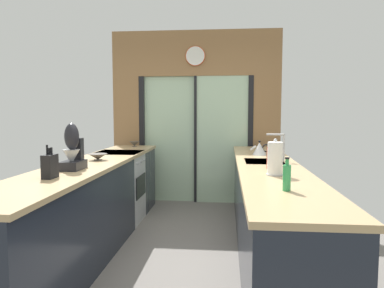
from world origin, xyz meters
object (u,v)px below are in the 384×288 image
at_px(mixing_bowl_far, 134,144).
at_px(paper_towel_roll, 275,159).
at_px(mixing_bowl_near, 98,157).
at_px(kettle, 260,149).
at_px(oven_range, 119,187).
at_px(knife_block, 50,166).
at_px(stand_mixer, 73,152).
at_px(soap_bottle_far, 270,157).
at_px(soap_bottle_near, 287,177).

relative_size(mixing_bowl_far, paper_towel_roll, 0.49).
bearing_deg(mixing_bowl_near, kettle, 20.41).
xyz_separation_m(oven_range, knife_block, (0.02, -1.86, 0.56)).
xyz_separation_m(stand_mixer, kettle, (1.78, 1.29, -0.08)).
height_order(oven_range, mixing_bowl_near, mixing_bowl_near).
bearing_deg(mixing_bowl_near, mixing_bowl_far, 90.00).
bearing_deg(knife_block, soap_bottle_far, 19.67).
relative_size(oven_range, mixing_bowl_far, 6.13).
bearing_deg(stand_mixer, paper_towel_roll, -3.94).
bearing_deg(oven_range, stand_mixer, -89.26).
bearing_deg(stand_mixer, mixing_bowl_near, 90.00).
bearing_deg(stand_mixer, knife_block, -90.01).
relative_size(mixing_bowl_far, knife_block, 0.57).
distance_m(knife_block, soap_bottle_near, 1.80).
relative_size(oven_range, kettle, 3.75).
bearing_deg(paper_towel_roll, stand_mixer, 176.06).
distance_m(knife_block, paper_towel_roll, 1.81).
height_order(kettle, soap_bottle_near, soap_bottle_near).
bearing_deg(mixing_bowl_near, soap_bottle_far, -13.37).
bearing_deg(mixing_bowl_near, soap_bottle_near, -37.07).
height_order(mixing_bowl_far, kettle, kettle).
distance_m(oven_range, soap_bottle_near, 2.85).
height_order(oven_range, soap_bottle_near, soap_bottle_near).
relative_size(oven_range, knife_block, 3.47).
bearing_deg(oven_range, soap_bottle_far, -34.15).
distance_m(kettle, soap_bottle_near, 2.01).
distance_m(kettle, soap_bottle_far, 1.09).
xyz_separation_m(kettle, soap_bottle_far, (-0.00, -1.09, 0.03)).
bearing_deg(mixing_bowl_far, oven_range, -91.40).
relative_size(mixing_bowl_far, soap_bottle_near, 0.67).
bearing_deg(soap_bottle_far, mixing_bowl_far, 132.00).
bearing_deg(mixing_bowl_far, knife_block, -90.00).
bearing_deg(mixing_bowl_far, soap_bottle_far, -48.00).
bearing_deg(oven_range, knife_block, -89.43).
relative_size(mixing_bowl_near, kettle, 0.83).
relative_size(mixing_bowl_far, stand_mixer, 0.36).
bearing_deg(mixing_bowl_far, kettle, -26.56).
xyz_separation_m(oven_range, paper_towel_roll, (1.80, -1.55, 0.60)).
relative_size(oven_range, soap_bottle_far, 3.66).
xyz_separation_m(knife_block, soap_bottle_near, (1.78, -0.29, -0.00)).
relative_size(soap_bottle_near, paper_towel_roll, 0.73).
relative_size(knife_block, kettle, 1.08).
xyz_separation_m(oven_range, soap_bottle_far, (1.80, -1.22, 0.57)).
bearing_deg(kettle, oven_range, 175.74).
bearing_deg(mixing_bowl_far, mixing_bowl_near, -90.00).
xyz_separation_m(knife_block, kettle, (1.78, 1.72, -0.02)).
bearing_deg(paper_towel_roll, mixing_bowl_far, 127.66).
height_order(stand_mixer, soap_bottle_far, stand_mixer).
distance_m(kettle, paper_towel_roll, 1.42).
distance_m(oven_range, stand_mixer, 1.56).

